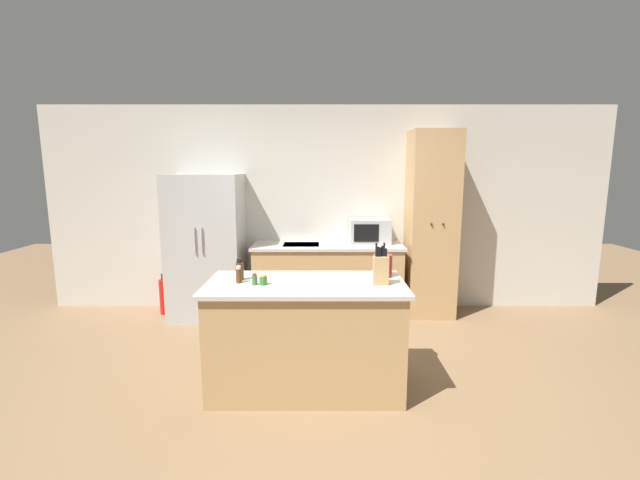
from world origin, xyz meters
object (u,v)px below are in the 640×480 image
Objects in this scene: refrigerator at (208,246)px; microwave at (370,231)px; pantry_cabinet at (432,225)px; spice_bottle_amber_oil at (264,280)px; spice_bottle_green_herb at (240,275)px; fire_extinguisher at (166,296)px; spice_bottle_tall_dark at (256,280)px; knife_block at (382,269)px; kettle at (383,266)px; spice_bottle_short_red at (241,270)px.

refrigerator is 3.51× the size of microwave.
pantry_cabinet reaches higher than spice_bottle_amber_oil.
fire_extinguisher is at bearing 125.12° from spice_bottle_green_herb.
spice_bottle_tall_dark is at bearing -23.79° from spice_bottle_green_herb.
pantry_cabinet is 4.55× the size of microwave.
spice_bottle_green_herb is 2.40m from fire_extinguisher.
spice_bottle_tall_dark reaches higher than fire_extinguisher.
knife_block is (1.87, -1.86, 0.16)m from refrigerator.
spice_bottle_tall_dark is 0.65× the size of spice_bottle_green_herb.
spice_bottle_amber_oil is at bearing -165.05° from kettle.
spice_bottle_tall_dark is (-1.00, -0.01, -0.08)m from knife_block.
microwave is 0.96× the size of fire_extinguisher.
kettle is (0.98, 0.26, 0.06)m from spice_bottle_amber_oil.
kettle is at bearing -116.44° from pantry_cabinet.
kettle is at bearing 9.90° from spice_bottle_green_herb.
spice_bottle_short_red is (-1.28, -1.88, -0.05)m from microwave.
spice_bottle_green_herb is (0.73, -1.81, 0.10)m from refrigerator.
kettle is (-0.09, -1.75, -0.04)m from microwave.
spice_bottle_amber_oil is at bearing -117.92° from microwave.
kettle is (0.05, 0.25, -0.03)m from knife_block.
pantry_cabinet is at bearing 41.63° from spice_bottle_short_red.
spice_bottle_tall_dark is at bearing -179.27° from knife_block.
fire_extinguisher is at bearing 146.37° from kettle.
spice_bottle_amber_oil is 1.02m from kettle.
pantry_cabinet is 2.66m from spice_bottle_amber_oil.
fire_extinguisher is (-3.33, -0.02, -0.91)m from pantry_cabinet.
knife_block is at bearing -6.63° from spice_bottle_short_red.
pantry_cabinet is 4.38× the size of fire_extinguisher.
fire_extinguisher is at bearing -177.92° from microwave.
knife_block is 1.00m from spice_bottle_tall_dark.
refrigerator is 8.23× the size of kettle.
microwave reaches higher than spice_bottle_green_herb.
knife_block is at bearing -101.44° from kettle.
spice_bottle_short_red is 1.20m from kettle.
spice_bottle_tall_dark is at bearing -176.13° from spice_bottle_amber_oil.
knife_block is 0.93m from spice_bottle_amber_oil.
spice_bottle_amber_oil is 0.16× the size of fire_extinguisher.
knife_block reaches higher than spice_bottle_green_herb.
spice_bottle_tall_dark is 1.08m from kettle.
spice_bottle_short_red is 2.34m from fire_extinguisher.
fire_extinguisher is (-0.58, 0.05, -0.65)m from refrigerator.
microwave is (-0.75, 0.08, -0.09)m from pantry_cabinet.
spice_bottle_green_herb is (-0.14, 0.06, 0.02)m from spice_bottle_tall_dark.
refrigerator reaches higher than spice_bottle_amber_oil.
spice_bottle_amber_oil is at bearing -133.07° from pantry_cabinet.
pantry_cabinet reaches higher than kettle.
spice_bottle_short_red reaches higher than fire_extinguisher.
knife_block is 0.64× the size of fire_extinguisher.
spice_bottle_tall_dark is at bearing -65.07° from refrigerator.
pantry_cabinet is 2.13m from knife_block.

